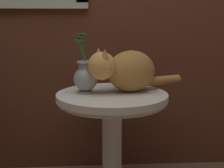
# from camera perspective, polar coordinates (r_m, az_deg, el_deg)

# --- Properties ---
(wicker_side_table) EXTENTS (0.58, 0.58, 0.57)m
(wicker_side_table) POSITION_cam_1_polar(r_m,az_deg,el_deg) (1.81, -0.00, -7.05)
(wicker_side_table) COLOR silver
(wicker_side_table) RESTS_ON ground_plane
(cat) EXTENTS (0.53, 0.30, 0.24)m
(cat) POSITION_cam_1_polar(r_m,az_deg,el_deg) (1.79, 2.46, 2.31)
(cat) COLOR #AD7A3D
(cat) RESTS_ON wicker_side_table
(pewter_vase_with_ivy) EXTENTS (0.12, 0.12, 0.31)m
(pewter_vase_with_ivy) POSITION_cam_1_polar(r_m,az_deg,el_deg) (1.77, -4.51, 1.40)
(pewter_vase_with_ivy) COLOR #99999E
(pewter_vase_with_ivy) RESTS_ON wicker_side_table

